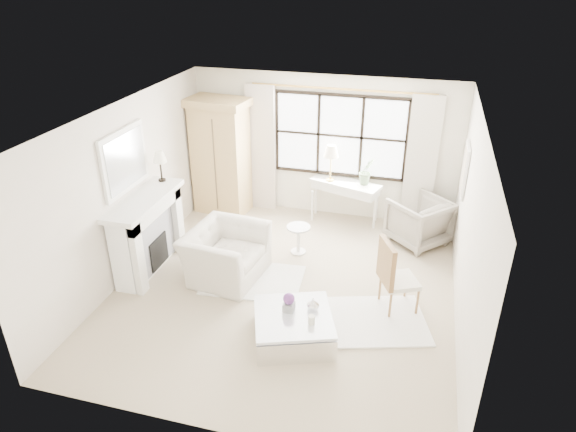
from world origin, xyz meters
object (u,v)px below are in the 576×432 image
Objects in this scene: console_table at (345,202)px; coffee_table at (293,327)px; armoire at (221,156)px; club_armchair at (226,254)px.

coffee_table is at bearing -73.45° from console_table.
club_armchair is (0.92, -2.22, -0.74)m from armoire.
club_armchair is 1.85m from coffee_table.
armoire is 4.24m from coffee_table.
club_armchair is at bearing -104.18° from console_table.
armoire reaches higher than club_armchair.
coffee_table is (2.33, -3.41, -0.96)m from armoire.
console_table is at bearing 68.73° from coffee_table.
armoire is 2.52m from console_table.
armoire reaches higher than coffee_table.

